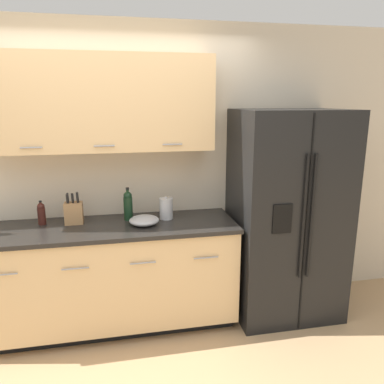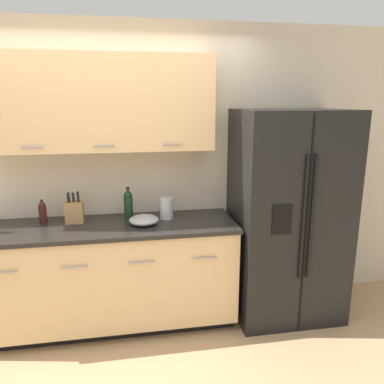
{
  "view_description": "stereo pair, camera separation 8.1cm",
  "coord_description": "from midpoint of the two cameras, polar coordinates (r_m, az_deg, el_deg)",
  "views": [
    {
      "loc": [
        0.02,
        -2.02,
        1.94
      ],
      "look_at": [
        0.63,
        1.0,
        1.18
      ],
      "focal_mm": 35.0,
      "sensor_mm": 36.0,
      "label": 1
    },
    {
      "loc": [
        0.1,
        -2.03,
        1.94
      ],
      "look_at": [
        0.63,
        1.0,
        1.18
      ],
      "focal_mm": 35.0,
      "sensor_mm": 36.0,
      "label": 2
    }
  ],
  "objects": [
    {
      "name": "mixing_bowl",
      "position": [
        3.14,
        -6.6,
        -4.26
      ],
      "size": [
        0.25,
        0.25,
        0.07
      ],
      "color": "#A3A3A5",
      "rests_on": "counter_unit"
    },
    {
      "name": "oil_bottle",
      "position": [
        3.36,
        -21.17,
        -2.87
      ],
      "size": [
        0.06,
        0.06,
        0.2
      ],
      "color": "#3D1914",
      "rests_on": "counter_unit"
    },
    {
      "name": "knife_block",
      "position": [
        3.29,
        -16.81,
        -2.86
      ],
      "size": [
        0.15,
        0.11,
        0.27
      ],
      "color": "#A87A4C",
      "rests_on": "counter_unit"
    },
    {
      "name": "steel_canister",
      "position": [
        3.26,
        -3.22,
        -2.48
      ],
      "size": [
        0.12,
        0.12,
        0.2
      ],
      "color": "#B7B7BA",
      "rests_on": "counter_unit"
    },
    {
      "name": "refrigerator",
      "position": [
        3.46,
        15.03,
        -3.57
      ],
      "size": [
        0.94,
        0.73,
        1.86
      ],
      "color": "black",
      "rests_on": "ground_plane"
    },
    {
      "name": "counter_unit",
      "position": [
        3.37,
        -11.47,
        -12.29
      ],
      "size": [
        2.12,
        0.64,
        0.93
      ],
      "color": "black",
      "rests_on": "ground_plane"
    },
    {
      "name": "wall_back",
      "position": [
        3.36,
        -11.24,
        5.29
      ],
      "size": [
        10.0,
        0.39,
        2.6
      ],
      "color": "beige",
      "rests_on": "ground_plane"
    },
    {
      "name": "wine_bottle",
      "position": [
        3.26,
        -8.98,
        -1.91
      ],
      "size": [
        0.08,
        0.08,
        0.29
      ],
      "color": "black",
      "rests_on": "counter_unit"
    }
  ]
}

